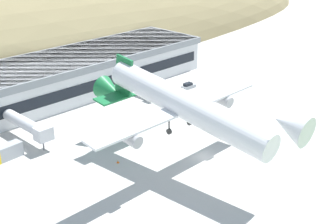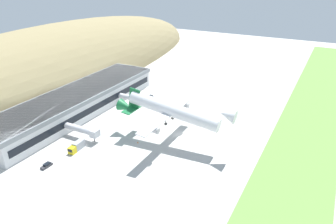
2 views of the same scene
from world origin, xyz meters
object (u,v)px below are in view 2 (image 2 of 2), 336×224
cargo_airplane (171,111)px  service_car_1 (151,97)px  traffic_cone_0 (138,142)px  jetway_1 (131,98)px  terminal_building (77,101)px  jetway_0 (83,130)px  fuel_truck (77,146)px  service_car_0 (47,166)px

cargo_airplane → service_car_1: cargo_airplane is taller
cargo_airplane → traffic_cone_0: (-6.83, 11.14, -13.21)m
jetway_1 → traffic_cone_0: (-30.46, -23.33, -3.71)m
terminal_building → jetway_1: 25.86m
jetway_0 → jetway_1: (37.69, 2.52, -0.00)m
fuel_truck → service_car_0: bearing=174.0°
jetway_1 → fuel_truck: 45.96m
service_car_0 → jetway_0: bearing=5.1°
jetway_1 → fuel_truck: size_ratio=1.47×
cargo_airplane → service_car_0: (-35.58, 30.03, -12.90)m
service_car_0 → cargo_airplane: bearing=-40.2°
terminal_building → service_car_0: (-39.98, -21.62, -5.28)m
jetway_1 → service_car_1: jetway_1 is taller
terminal_building → traffic_cone_0: (-11.22, -40.51, -5.59)m
jetway_0 → terminal_building: bearing=46.9°
jetway_1 → service_car_0: jetway_1 is taller
terminal_building → fuel_truck: 35.24m
service_car_0 → fuel_truck: 13.81m
jetway_1 → jetway_0: bearing=-176.2°
jetway_0 → traffic_cone_0: (7.23, -20.81, -3.71)m
jetway_0 → service_car_1: 50.02m
terminal_building → cargo_airplane: (-4.39, -51.65, 7.62)m
service_car_0 → service_car_1: size_ratio=0.96×
service_car_1 → fuel_truck: (-57.70, -1.82, 0.77)m
fuel_truck → traffic_cone_0: 23.07m
terminal_building → fuel_truck: size_ratio=12.31×
jetway_1 → service_car_1: 13.27m
service_car_1 → cargo_airplane: bearing=-139.7°
terminal_building → traffic_cone_0: 42.40m
cargo_airplane → fuel_truck: 37.95m
cargo_airplane → traffic_cone_0: bearing=121.5°
jetway_1 → traffic_cone_0: size_ratio=19.84×
service_car_0 → service_car_1: bearing=0.3°
terminal_building → cargo_airplane: bearing=-94.9°
cargo_airplane → fuel_truck: bearing=127.4°
terminal_building → fuel_truck: terminal_building is taller
jetway_1 → traffic_cone_0: 38.55m
service_car_0 → traffic_cone_0: size_ratio=7.46×
jetway_1 → service_car_1: (12.19, -4.07, -3.30)m
service_car_1 → traffic_cone_0: 46.80m
jetway_1 → traffic_cone_0: bearing=-142.5°
jetway_1 → cargo_airplane: bearing=-124.4°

